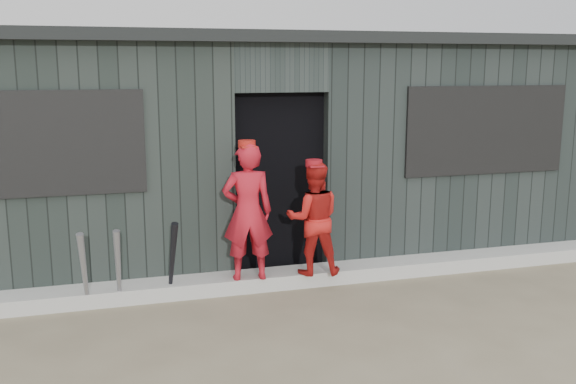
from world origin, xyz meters
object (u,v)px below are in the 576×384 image
object	(u,v)px
player_red_left	(248,212)
player_red_right	(313,218)
player_grey_back	(333,213)
bat_left	(84,272)
dugout	(251,145)
bat_mid	(118,268)
bat_right	(172,261)

from	to	relation	value
player_red_left	player_red_right	xyz separation A→B (m)	(0.68, -0.02, -0.11)
player_grey_back	bat_left	bearing A→B (deg)	21.75
player_red_left	player_grey_back	bearing A→B (deg)	-146.86
player_red_left	dugout	distance (m)	1.91
dugout	bat_mid	bearing A→B (deg)	-132.46
bat_right	dugout	world-z (taller)	dugout
bat_left	player_grey_back	bearing A→B (deg)	14.89
player_red_left	dugout	size ratio (longest dim) A/B	0.17
player_red_right	dugout	size ratio (longest dim) A/B	0.14
bat_mid	player_grey_back	distance (m)	2.50
bat_right	dugout	bearing A→B (deg)	56.56
player_grey_back	player_red_left	bearing A→B (deg)	35.06
player_red_left	player_red_right	bearing A→B (deg)	-176.65
bat_mid	bat_right	size ratio (longest dim) A/B	0.95
bat_right	player_grey_back	xyz separation A→B (m)	(1.88, 0.62, 0.22)
bat_right	player_red_left	world-z (taller)	player_red_left
bat_mid	player_red_left	xyz separation A→B (m)	(1.27, 0.07, 0.45)
bat_left	player_red_right	distance (m)	2.29
bat_left	player_red_left	bearing A→B (deg)	4.20
player_red_right	bat_left	bearing A→B (deg)	13.92
bat_mid	dugout	xyz separation A→B (m)	(1.72, 1.88, 0.89)
bat_mid	player_red_right	distance (m)	1.99
player_grey_back	dugout	world-z (taller)	dugout
bat_right	player_red_right	distance (m)	1.48
player_red_right	dugout	world-z (taller)	dugout
bat_mid	player_red_right	world-z (taller)	player_red_right
bat_right	player_red_left	bearing A→B (deg)	1.67
bat_left	bat_right	distance (m)	0.82
bat_left	player_red_left	xyz separation A→B (m)	(1.58, 0.12, 0.44)
player_grey_back	dugout	bearing A→B (deg)	-53.88
bat_left	dugout	distance (m)	2.93
bat_left	player_grey_back	xyz separation A→B (m)	(2.70, 0.72, 0.22)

